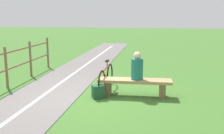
# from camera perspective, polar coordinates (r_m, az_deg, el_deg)

# --- Properties ---
(ground_plane) EXTENTS (80.00, 80.00, 0.00)m
(ground_plane) POSITION_cam_1_polar(r_m,az_deg,el_deg) (7.44, -4.37, -6.30)
(ground_plane) COLOR #3D6B28
(bench) EXTENTS (2.05, 0.56, 0.48)m
(bench) POSITION_cam_1_polar(r_m,az_deg,el_deg) (7.37, 4.93, -3.72)
(bench) COLOR #A88456
(bench) RESTS_ON ground_plane
(person_seated) EXTENTS (0.34, 0.34, 0.77)m
(person_seated) POSITION_cam_1_polar(r_m,az_deg,el_deg) (7.26, 5.45, -0.11)
(person_seated) COLOR #1E6B66
(person_seated) RESTS_ON bench
(bicycle) EXTENTS (0.10, 1.76, 0.90)m
(bicycle) POSITION_cam_1_polar(r_m,az_deg,el_deg) (7.89, -1.30, -2.39)
(bicycle) COLOR black
(bicycle) RESTS_ON ground_plane
(backpack) EXTENTS (0.40, 0.39, 0.36)m
(backpack) POSITION_cam_1_polar(r_m,az_deg,el_deg) (7.21, -3.03, -5.38)
(backpack) COLOR #1E4C2D
(backpack) RESTS_ON ground_plane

